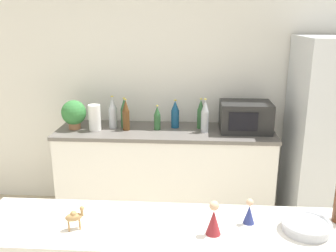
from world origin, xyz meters
TOP-DOWN VIEW (x-y plane):
  - wall_back at (0.00, 2.73)m, footprint 8.00×0.06m
  - back_counter at (-0.25, 2.40)m, footprint 2.11×0.63m
  - potted_plant at (-1.14, 2.38)m, footprint 0.24×0.24m
  - paper_towel_roll at (-0.93, 2.34)m, footprint 0.12×0.12m
  - microwave at (0.51, 2.42)m, footprint 0.48×0.37m
  - back_bottle_0 at (0.09, 2.48)m, footprint 0.07×0.07m
  - back_bottle_1 at (-0.63, 2.37)m, footprint 0.07×0.07m
  - back_bottle_2 at (-0.77, 2.44)m, footprint 0.08×0.08m
  - back_bottle_3 at (-0.66, 2.46)m, footprint 0.07×0.07m
  - back_bottle_4 at (0.13, 2.35)m, footprint 0.07×0.07m
  - back_bottle_5 at (-0.16, 2.49)m, footprint 0.08×0.08m
  - back_bottle_6 at (-0.33, 2.40)m, footprint 0.06×0.06m
  - fruit_bowl at (0.55, 0.51)m, footprint 0.23×0.23m
  - camel_figurine at (-0.54, 0.46)m, footprint 0.09×0.07m
  - wise_man_figurine_blue at (0.29, 0.57)m, footprint 0.06×0.06m
  - wise_man_figurine_crimson at (0.11, 0.46)m, footprint 0.07×0.07m

SIDE VIEW (x-z plane):
  - back_counter at x=-0.25m, z-range 0.00..0.91m
  - back_bottle_6 at x=-0.33m, z-range 0.90..1.14m
  - fruit_bowl at x=0.55m, z-range 1.00..1.06m
  - paper_towel_roll at x=-0.93m, z-range 0.91..1.16m
  - back_bottle_5 at x=-0.16m, z-range 0.90..1.18m
  - microwave at x=0.51m, z-range 0.91..1.19m
  - back_bottle_0 at x=0.09m, z-range 0.90..1.20m
  - back_bottle_3 at x=-0.66m, z-range 0.90..1.20m
  - wise_man_figurine_blue at x=0.29m, z-range 0.99..1.12m
  - back_bottle_1 at x=-0.63m, z-range 0.90..1.21m
  - back_bottle_2 at x=-0.77m, z-range 0.90..1.22m
  - potted_plant at x=-1.14m, z-range 0.92..1.21m
  - back_bottle_4 at x=0.13m, z-range 0.90..1.23m
  - camel_figurine at x=-0.54m, z-range 1.01..1.12m
  - wise_man_figurine_crimson at x=0.11m, z-range 0.99..1.15m
  - wall_back at x=0.00m, z-range 0.00..2.55m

